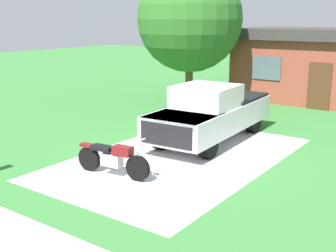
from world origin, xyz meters
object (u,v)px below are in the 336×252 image
object	(u,v)px
pickup_truck	(212,112)
neighbor_house	(336,65)
shade_tree	(190,19)
motorcycle	(113,158)

from	to	relation	value
pickup_truck	neighbor_house	distance (m)	9.72
neighbor_house	shade_tree	bearing A→B (deg)	-142.03
shade_tree	pickup_truck	bearing A→B (deg)	-50.51
neighbor_house	pickup_truck	bearing A→B (deg)	-98.28
shade_tree	neighbor_house	world-z (taller)	shade_tree
motorcycle	neighbor_house	bearing A→B (deg)	82.98
pickup_truck	motorcycle	bearing A→B (deg)	-94.32
motorcycle	pickup_truck	bearing A→B (deg)	85.68
pickup_truck	shade_tree	size ratio (longest dim) A/B	0.89
motorcycle	shade_tree	bearing A→B (deg)	112.04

